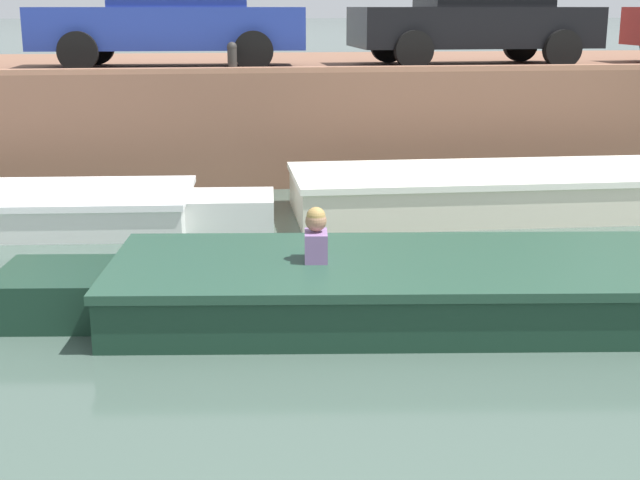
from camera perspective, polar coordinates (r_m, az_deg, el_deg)
ground_plane at (r=8.01m, az=-1.35°, el=-4.93°), size 400.00×400.00×0.00m
far_quay_wall at (r=16.38m, az=-4.45°, el=8.30°), size 60.00×6.00×1.74m
far_wall_coping at (r=13.43m, az=-3.94°, el=10.80°), size 60.00×0.24×0.08m
boat_moored_central_cream at (r=12.31m, az=12.79°, el=3.08°), size 6.70×2.00×0.57m
motorboat_passing at (r=8.02m, az=3.45°, el=-3.01°), size 6.37×2.51×0.99m
car_left_inner_blue at (r=14.67m, az=-9.37°, el=14.13°), size 4.25×2.06×1.54m
car_centre_black at (r=15.31m, az=9.94°, el=14.13°), size 3.92×2.08×1.54m
mooring_bollard_mid at (r=13.53m, az=-5.64°, el=11.64°), size 0.15×0.15×0.45m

